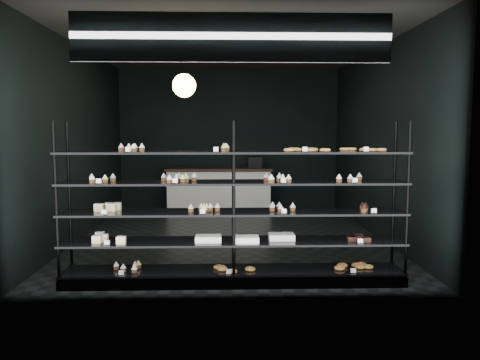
{
  "coord_description": "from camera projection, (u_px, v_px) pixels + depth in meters",
  "views": [
    {
      "loc": [
        -0.06,
        -7.85,
        1.79
      ],
      "look_at": [
        0.11,
        -1.9,
        1.17
      ],
      "focal_mm": 35.0,
      "sensor_mm": 36.0,
      "label": 1
    }
  ],
  "objects": [
    {
      "name": "pendant_lamp",
      "position": [
        184.0,
        85.0,
        6.75
      ],
      "size": [
        0.34,
        0.34,
        0.9
      ],
      "color": "black",
      "rests_on": "room"
    },
    {
      "name": "service_counter",
      "position": [
        220.0,
        189.0,
        10.42
      ],
      "size": [
        2.34,
        0.65,
        1.23
      ],
      "color": "silver",
      "rests_on": "room"
    },
    {
      "name": "display_shelf",
      "position": [
        232.0,
        231.0,
        5.49
      ],
      "size": [
        4.0,
        0.5,
        1.91
      ],
      "color": "black",
      "rests_on": "room"
    },
    {
      "name": "room",
      "position": [
        230.0,
        143.0,
        7.82
      ],
      "size": [
        5.01,
        6.01,
        3.2
      ],
      "color": "black",
      "rests_on": "ground"
    },
    {
      "name": "signage",
      "position": [
        232.0,
        38.0,
        4.79
      ],
      "size": [
        3.3,
        0.05,
        0.5
      ],
      "color": "#0C0F3C",
      "rests_on": "room"
    }
  ]
}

